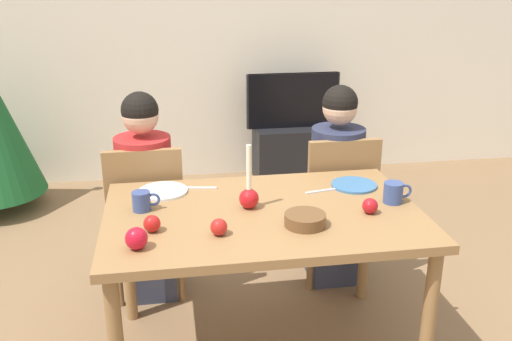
% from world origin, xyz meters
% --- Properties ---
extents(back_wall, '(6.40, 0.10, 2.60)m').
position_xyz_m(back_wall, '(0.00, 2.60, 1.30)').
color(back_wall, beige).
rests_on(back_wall, ground).
extents(dining_table, '(1.40, 0.90, 0.75)m').
position_xyz_m(dining_table, '(0.00, 0.00, 0.67)').
color(dining_table, olive).
rests_on(dining_table, ground).
extents(chair_left, '(0.40, 0.40, 0.90)m').
position_xyz_m(chair_left, '(-0.54, 0.61, 0.51)').
color(chair_left, olive).
rests_on(chair_left, ground).
extents(chair_right, '(0.40, 0.40, 0.90)m').
position_xyz_m(chair_right, '(0.54, 0.61, 0.51)').
color(chair_right, olive).
rests_on(chair_right, ground).
extents(person_left_child, '(0.30, 0.30, 1.17)m').
position_xyz_m(person_left_child, '(-0.54, 0.64, 0.57)').
color(person_left_child, '#33384C').
rests_on(person_left_child, ground).
extents(person_right_child, '(0.30, 0.30, 1.17)m').
position_xyz_m(person_right_child, '(0.54, 0.64, 0.57)').
color(person_right_child, '#33384C').
rests_on(person_right_child, ground).
extents(tv_stand, '(0.64, 0.40, 0.48)m').
position_xyz_m(tv_stand, '(0.66, 2.30, 0.24)').
color(tv_stand, black).
rests_on(tv_stand, ground).
extents(tv, '(0.79, 0.05, 0.46)m').
position_xyz_m(tv, '(0.66, 2.30, 0.71)').
color(tv, black).
rests_on(tv, tv_stand).
extents(candle_centerpiece, '(0.09, 0.09, 0.30)m').
position_xyz_m(candle_centerpiece, '(-0.06, 0.04, 0.81)').
color(candle_centerpiece, red).
rests_on(candle_centerpiece, dining_table).
extents(plate_left, '(0.24, 0.24, 0.01)m').
position_xyz_m(plate_left, '(-0.44, 0.30, 0.76)').
color(plate_left, silver).
rests_on(plate_left, dining_table).
extents(plate_right, '(0.22, 0.22, 0.01)m').
position_xyz_m(plate_right, '(0.50, 0.22, 0.76)').
color(plate_right, teal).
rests_on(plate_right, dining_table).
extents(mug_left, '(0.12, 0.08, 0.09)m').
position_xyz_m(mug_left, '(-0.53, 0.09, 0.79)').
color(mug_left, '#33477F').
rests_on(mug_left, dining_table).
extents(mug_right, '(0.13, 0.09, 0.10)m').
position_xyz_m(mug_right, '(0.61, 0.00, 0.80)').
color(mug_right, '#33477F').
rests_on(mug_right, dining_table).
extents(fork_left, '(0.18, 0.04, 0.01)m').
position_xyz_m(fork_left, '(-0.27, 0.32, 0.75)').
color(fork_left, silver).
rests_on(fork_left, dining_table).
extents(fork_right, '(0.18, 0.05, 0.01)m').
position_xyz_m(fork_right, '(0.32, 0.18, 0.75)').
color(fork_right, silver).
rests_on(fork_right, dining_table).
extents(bowl_walnuts, '(0.17, 0.17, 0.05)m').
position_xyz_m(bowl_walnuts, '(0.15, -0.17, 0.78)').
color(bowl_walnuts, brown).
rests_on(bowl_walnuts, dining_table).
extents(apple_near_candle, '(0.07, 0.07, 0.07)m').
position_xyz_m(apple_near_candle, '(0.46, -0.10, 0.79)').
color(apple_near_candle, '#AE131B').
rests_on(apple_near_candle, dining_table).
extents(apple_by_left_plate, '(0.09, 0.09, 0.09)m').
position_xyz_m(apple_by_left_plate, '(-0.54, -0.27, 0.79)').
color(apple_by_left_plate, red).
rests_on(apple_by_left_plate, dining_table).
extents(apple_by_right_mug, '(0.07, 0.07, 0.07)m').
position_xyz_m(apple_by_right_mug, '(-0.48, -0.13, 0.79)').
color(apple_by_right_mug, '#B51816').
rests_on(apple_by_right_mug, dining_table).
extents(apple_far_edge, '(0.07, 0.07, 0.07)m').
position_xyz_m(apple_far_edge, '(-0.22, -0.21, 0.79)').
color(apple_far_edge, '#B41D19').
rests_on(apple_far_edge, dining_table).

